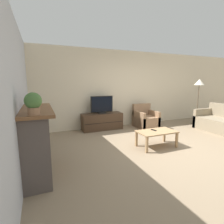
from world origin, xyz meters
name	(u,v)px	position (x,y,z in m)	size (l,w,h in m)	color
ground_plane	(172,147)	(0.00, 0.00, 0.00)	(24.00, 24.00, 0.00)	#89755B
wall_back	(126,89)	(0.00, 2.54, 1.35)	(12.00, 0.06, 2.70)	beige
wall_left	(17,98)	(-3.28, 0.00, 1.35)	(0.06, 12.00, 2.70)	silver
fireplace	(36,141)	(-3.05, -0.04, 0.59)	(0.52, 1.46, 1.16)	#564C47
mantel_vase_left	(34,104)	(-3.03, -0.48, 1.28)	(0.09, 0.09, 0.26)	#512D23
mantel_clock	(35,103)	(-3.03, 0.11, 1.24)	(0.08, 0.11, 0.15)	brown
potted_plant	(33,103)	(-3.03, -0.66, 1.33)	(0.23, 0.23, 0.31)	#936B4C
tv_stand	(102,121)	(-1.03, 2.24, 0.28)	(1.37, 0.47, 0.56)	#422D1E
tv	(102,105)	(-1.03, 2.23, 0.83)	(0.77, 0.18, 0.58)	black
armchair	(145,120)	(0.50, 1.94, 0.27)	(0.70, 0.76, 0.82)	#937051
coffee_table	(157,133)	(-0.33, 0.19, 0.35)	(0.95, 0.54, 0.40)	#A37F56
remote	(154,130)	(-0.36, 0.27, 0.41)	(0.07, 0.16, 0.02)	black
floor_lamp	(199,85)	(2.56, 1.56, 1.50)	(0.36, 0.36, 1.71)	black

